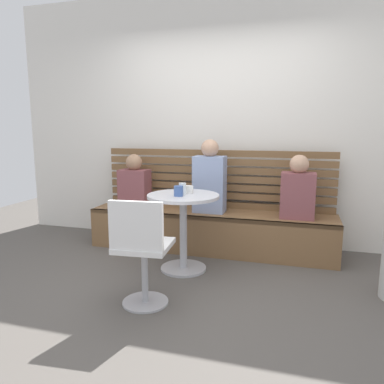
% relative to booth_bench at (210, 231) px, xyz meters
% --- Properties ---
extents(ground, '(8.00, 8.00, 0.00)m').
position_rel_booth_bench_xyz_m(ground, '(0.00, -1.20, -0.22)').
color(ground, '#514C47').
extents(back_wall, '(5.20, 0.10, 2.90)m').
position_rel_booth_bench_xyz_m(back_wall, '(0.00, 0.44, 1.23)').
color(back_wall, silver).
rests_on(back_wall, ground).
extents(booth_bench, '(2.70, 0.52, 0.44)m').
position_rel_booth_bench_xyz_m(booth_bench, '(0.00, 0.00, 0.00)').
color(booth_bench, brown).
rests_on(booth_bench, ground).
extents(booth_backrest, '(2.65, 0.04, 0.67)m').
position_rel_booth_bench_xyz_m(booth_backrest, '(0.00, 0.24, 0.56)').
color(booth_backrest, brown).
rests_on(booth_backrest, booth_bench).
extents(cafe_table, '(0.68, 0.68, 0.74)m').
position_rel_booth_bench_xyz_m(cafe_table, '(-0.11, -0.64, 0.30)').
color(cafe_table, '#ADADB2').
rests_on(cafe_table, ground).
extents(white_chair, '(0.43, 0.43, 0.85)m').
position_rel_booth_bench_xyz_m(white_chair, '(-0.18, -1.45, 0.24)').
color(white_chair, '#ADADB2').
rests_on(white_chair, ground).
extents(person_adult, '(0.34, 0.22, 0.80)m').
position_rel_booth_bench_xyz_m(person_adult, '(-0.01, -0.00, 0.58)').
color(person_adult, '#8C9EC6').
rests_on(person_adult, booth_bench).
extents(person_child_left, '(0.34, 0.22, 0.65)m').
position_rel_booth_bench_xyz_m(person_child_left, '(0.92, -0.03, 0.51)').
color(person_child_left, brown).
rests_on(person_child_left, booth_bench).
extents(person_child_middle, '(0.34, 0.22, 0.62)m').
position_rel_booth_bench_xyz_m(person_child_middle, '(-0.92, 0.03, 0.49)').
color(person_child_middle, brown).
rests_on(person_child_middle, booth_bench).
extents(cup_ceramic_white, '(0.08, 0.08, 0.07)m').
position_rel_booth_bench_xyz_m(cup_ceramic_white, '(-0.08, -0.54, 0.55)').
color(cup_ceramic_white, white).
rests_on(cup_ceramic_white, cafe_table).
extents(cup_mug_blue, '(0.08, 0.08, 0.09)m').
position_rel_booth_bench_xyz_m(cup_mug_blue, '(-0.13, -0.73, 0.57)').
color(cup_mug_blue, '#3D5B9E').
rests_on(cup_mug_blue, cafe_table).
extents(cup_water_clear, '(0.07, 0.07, 0.11)m').
position_rel_booth_bench_xyz_m(cup_water_clear, '(-0.12, -0.64, 0.57)').
color(cup_water_clear, white).
rests_on(cup_water_clear, cafe_table).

